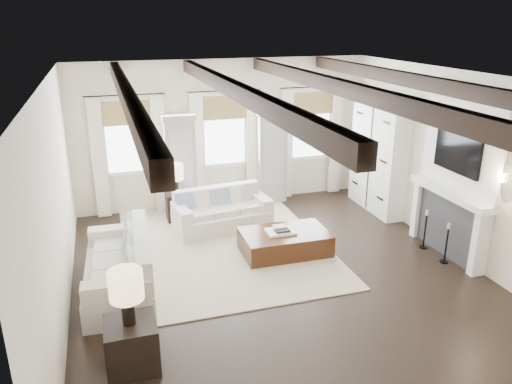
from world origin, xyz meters
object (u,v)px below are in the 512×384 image
object	(u,v)px
sofa_back	(221,212)
side_table_back	(176,207)
sofa_left	(123,268)
ottoman	(285,242)
side_table_front	(132,345)

from	to	relation	value
sofa_back	side_table_back	distance (m)	1.04
sofa_back	sofa_left	world-z (taller)	sofa_left
sofa_back	ottoman	size ratio (longest dim) A/B	1.29
sofa_back	sofa_left	distance (m)	2.79
ottoman	side_table_front	size ratio (longest dim) A/B	2.50
side_table_front	sofa_left	bearing A→B (deg)	89.78
sofa_left	side_table_front	distance (m)	1.88
side_table_front	side_table_back	bearing A→B (deg)	74.71
sofa_back	ottoman	xyz separation A→B (m)	(0.82, -1.44, -0.13)
sofa_back	sofa_left	xyz separation A→B (m)	(-2.02, -1.93, 0.05)
ottoman	sofa_left	bearing A→B (deg)	-169.46
sofa_back	side_table_front	size ratio (longest dim) A/B	3.21
sofa_back	side_table_front	distance (m)	4.31
sofa_left	side_table_back	distance (m)	2.86
ottoman	side_table_back	size ratio (longest dim) A/B	2.56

